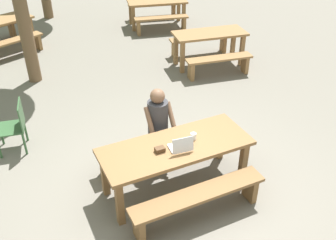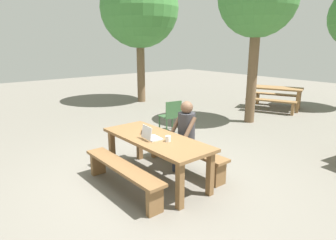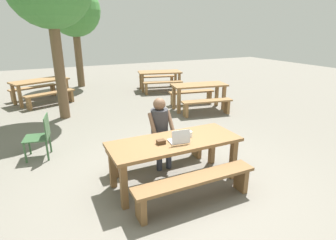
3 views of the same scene
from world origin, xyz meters
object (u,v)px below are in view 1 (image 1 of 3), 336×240
laptop (181,146)px  small_pouch (160,150)px  coffee_mug (193,136)px  picnic_table_distant (209,38)px  person_seated (159,122)px  picnic_table_mid (157,4)px  picnic_table_front (176,151)px  plastic_chair (15,125)px

laptop → small_pouch: bearing=-10.9°
coffee_mug → picnic_table_distant: size_ratio=0.05×
person_seated → laptop: bearing=-91.3°
picnic_table_mid → laptop: bearing=-98.4°
picnic_table_front → coffee_mug: coffee_mug is taller
picnic_table_front → picnic_table_distant: picnic_table_distant is taller
small_pouch → picnic_table_mid: size_ratio=0.07×
plastic_chair → picnic_table_mid: bearing=145.7°
picnic_table_front → picnic_table_distant: (2.55, 3.38, 0.01)m
plastic_chair → picnic_table_distant: plastic_chair is taller
picnic_table_front → plastic_chair: plastic_chair is taller
person_seated → picnic_table_mid: size_ratio=0.70×
coffee_mug → plastic_chair: plastic_chair is taller
laptop → small_pouch: laptop is taller
picnic_table_mid → picnic_table_distant: picnic_table_distant is taller
picnic_table_mid → plastic_chair: bearing=-121.6°
picnic_table_front → coffee_mug: bearing=5.1°
picnic_table_front → coffee_mug: size_ratio=22.64×
laptop → person_seated: bearing=-84.8°
laptop → picnic_table_mid: 6.99m
picnic_table_distant → small_pouch: bearing=-119.6°
coffee_mug → plastic_chair: size_ratio=0.11×
picnic_table_front → person_seated: bearing=86.9°
laptop → picnic_table_distant: laptop is taller
coffee_mug → picnic_table_distant: (2.27, 3.36, -0.14)m
laptop → person_seated: (0.02, 0.72, -0.06)m
picnic_table_mid → person_seated: bearing=-100.7°
picnic_table_front → person_seated: (0.03, 0.61, 0.10)m
laptop → picnic_table_distant: (2.53, 3.50, -0.15)m
picnic_table_front → picnic_table_mid: size_ratio=1.14×
coffee_mug → person_seated: bearing=112.8°
picnic_table_front → coffee_mug: 0.32m
picnic_table_mid → picnic_table_distant: (-0.05, -2.99, 0.01)m
small_pouch → picnic_table_distant: bearing=50.7°
picnic_table_front → laptop: laptop is taller
laptop → plastic_chair: bearing=-40.6°
person_seated → plastic_chair: person_seated is taller
small_pouch → plastic_chair: size_ratio=0.15×
coffee_mug → picnic_table_distant: 4.06m
picnic_table_front → laptop: size_ratio=6.61×
coffee_mug → picnic_table_mid: (2.32, 6.35, -0.15)m
picnic_table_front → picnic_table_mid: picnic_table_mid is taller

